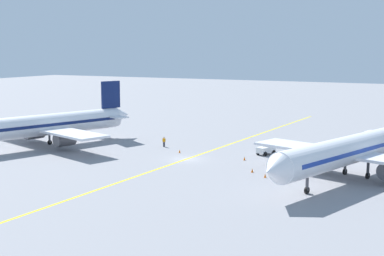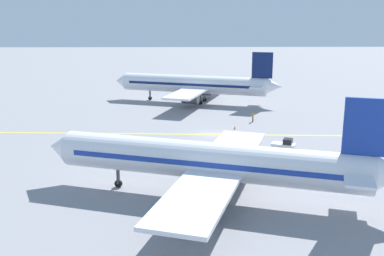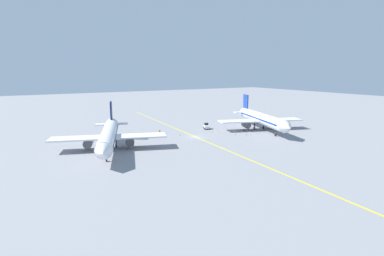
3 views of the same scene
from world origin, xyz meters
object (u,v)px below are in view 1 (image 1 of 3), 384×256
airplane_adjacent_stand (46,125)px  baggage_tug_white (266,149)px  traffic_cone_near_nose (265,176)px  traffic_cone_mid_apron (252,170)px  traffic_cone_far_edge (180,151)px  airplane_at_gate (351,150)px  ground_crew_worker (164,141)px  traffic_cone_by_wingtip (244,158)px

airplane_adjacent_stand → baggage_tug_white: size_ratio=10.33×
traffic_cone_near_nose → traffic_cone_mid_apron: size_ratio=1.00×
airplane_adjacent_stand → traffic_cone_far_edge: airplane_adjacent_stand is taller
baggage_tug_white → traffic_cone_far_edge: (12.80, 4.95, -0.63)m
airplane_adjacent_stand → traffic_cone_far_edge: size_ratio=62.88×
traffic_cone_near_nose → baggage_tug_white: bearing=-71.6°
airplane_at_gate → ground_crew_worker: bearing=-15.4°
ground_crew_worker → traffic_cone_mid_apron: bearing=150.7°
airplane_at_gate → ground_crew_worker: 33.82m
traffic_cone_by_wingtip → airplane_at_gate: bearing=164.0°
traffic_cone_near_nose → traffic_cone_mid_apron: 3.26m
traffic_cone_near_nose → traffic_cone_far_edge: (17.67, -9.68, 0.00)m
airplane_at_gate → traffic_cone_by_wingtip: 17.23m
baggage_tug_white → traffic_cone_mid_apron: size_ratio=6.09×
airplane_adjacent_stand → baggage_tug_white: bearing=-163.4°
baggage_tug_white → traffic_cone_near_nose: (-4.87, 14.63, -0.63)m
baggage_tug_white → traffic_cone_far_edge: 13.73m
ground_crew_worker → traffic_cone_near_nose: size_ratio=3.05×
airplane_adjacent_stand → traffic_cone_mid_apron: size_ratio=62.88×
airplane_at_gate → baggage_tug_white: size_ratio=10.36×
baggage_tug_white → traffic_cone_far_edge: size_ratio=6.09×
traffic_cone_by_wingtip → traffic_cone_far_edge: same height
baggage_tug_white → ground_crew_worker: bearing=4.3°
ground_crew_worker → traffic_cone_mid_apron: size_ratio=3.05×
ground_crew_worker → traffic_cone_mid_apron: (-20.06, 11.24, -0.63)m
airplane_adjacent_stand → traffic_cone_near_nose: 40.63m
airplane_adjacent_stand → ground_crew_worker: 20.13m
airplane_adjacent_stand → traffic_cone_near_nose: (-40.28, 4.09, -3.43)m
traffic_cone_by_wingtip → traffic_cone_mid_apron: bearing=118.7°
baggage_tug_white → ground_crew_worker: (17.72, 1.34, 0.01)m
traffic_cone_near_nose → traffic_cone_by_wingtip: size_ratio=1.00×
airplane_adjacent_stand → traffic_cone_mid_apron: bearing=176.9°
ground_crew_worker → traffic_cone_mid_apron: ground_crew_worker is taller
airplane_at_gate → traffic_cone_near_nose: bearing=23.6°
airplane_at_gate → traffic_cone_near_nose: (9.90, 4.33, -3.43)m
baggage_tug_white → traffic_cone_by_wingtip: (1.46, 5.64, -0.63)m
traffic_cone_near_nose → traffic_cone_far_edge: same height
traffic_cone_mid_apron → baggage_tug_white: bearing=-79.5°
baggage_tug_white → ground_crew_worker: size_ratio=1.99×
traffic_cone_by_wingtip → traffic_cone_far_edge: (11.33, -0.70, 0.00)m
airplane_adjacent_stand → baggage_tug_white: 37.05m
traffic_cone_mid_apron → traffic_cone_by_wingtip: size_ratio=1.00×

